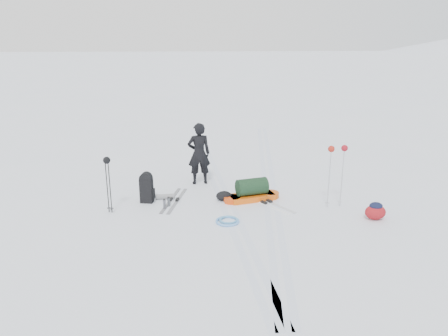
{
  "coord_description": "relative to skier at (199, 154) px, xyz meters",
  "views": [
    {
      "loc": [
        -0.92,
        -10.04,
        4.05
      ],
      "look_at": [
        -0.07,
        -0.01,
        0.95
      ],
      "focal_mm": 35.0,
      "sensor_mm": 36.0,
      "label": 1
    }
  ],
  "objects": [
    {
      "name": "ground",
      "position": [
        0.63,
        -1.66,
        -0.87
      ],
      "size": [
        200.0,
        200.0,
        0.0
      ],
      "primitive_type": "plane",
      "color": "white",
      "rests_on": "ground"
    },
    {
      "name": "skier",
      "position": [
        0.0,
        0.0,
        0.0
      ],
      "size": [
        0.68,
        0.49,
        1.74
      ],
      "primitive_type": "imported",
      "rotation": [
        0.0,
        0.0,
        3.26
      ],
      "color": "black",
      "rests_on": "ground"
    },
    {
      "name": "touring_skis_white",
      "position": [
        1.63,
        -1.66,
        -0.85
      ],
      "size": [
        1.19,
        1.65,
        0.07
      ],
      "rotation": [
        0.0,
        0.0,
        -1.0
      ],
      "color": "white",
      "rests_on": "ground"
    },
    {
      "name": "expedition_rucksack",
      "position": [
        -1.3,
        -1.32,
        -0.51
      ],
      "size": [
        0.86,
        0.4,
        0.78
      ],
      "rotation": [
        0.0,
        0.0,
        -0.2
      ],
      "color": "black",
      "rests_on": "ground"
    },
    {
      "name": "pulk_sled",
      "position": [
        1.29,
        -1.39,
        -0.65
      ],
      "size": [
        1.54,
        0.77,
        0.57
      ],
      "rotation": [
        0.0,
        0.0,
        0.24
      ],
      "color": "#E5580D",
      "rests_on": "ground"
    },
    {
      "name": "ski_tracks",
      "position": [
        1.24,
        -0.78,
        -0.87
      ],
      "size": [
        3.38,
        17.97,
        0.01
      ],
      "color": "silver",
      "rests_on": "ground"
    },
    {
      "name": "stuff_sack",
      "position": [
        0.58,
        -1.39,
        -0.75
      ],
      "size": [
        0.47,
        0.41,
        0.25
      ],
      "rotation": [
        0.0,
        0.0,
        0.33
      ],
      "color": "black",
      "rests_on": "ground"
    },
    {
      "name": "ski_poles_black",
      "position": [
        -2.16,
        -1.92,
        0.25
      ],
      "size": [
        0.19,
        0.17,
        1.37
      ],
      "rotation": [
        0.0,
        0.0,
        0.41
      ],
      "color": "black",
      "rests_on": "ground"
    },
    {
      "name": "rope_coil",
      "position": [
        0.56,
        -2.72,
        -0.84
      ],
      "size": [
        0.59,
        0.59,
        0.07
      ],
      "rotation": [
        0.0,
        0.0,
        -0.09
      ],
      "color": "#5E9EE6",
      "rests_on": "ground"
    },
    {
      "name": "snow_hill_backdrop",
      "position": [
        63.32,
        82.37,
        -69.89
      ],
      "size": [
        359.5,
        192.0,
        162.45
      ],
      "color": "silver",
      "rests_on": "ground"
    },
    {
      "name": "touring_skis_grey",
      "position": [
        -0.68,
        -1.3,
        -0.86
      ],
      "size": [
        0.66,
        1.78,
        0.06
      ],
      "rotation": [
        0.0,
        0.0,
        1.34
      ],
      "color": "#95979D",
      "rests_on": "ground"
    },
    {
      "name": "thermos_pair",
      "position": [
        -0.85,
        -1.74,
        -0.75
      ],
      "size": [
        0.18,
        0.25,
        0.26
      ],
      "rotation": [
        0.0,
        0.0,
        0.27
      ],
      "color": "slate",
      "rests_on": "ground"
    },
    {
      "name": "ski_poles_silver",
      "position": [
        3.22,
        -2.02,
        0.42
      ],
      "size": [
        0.49,
        0.2,
        1.55
      ],
      "rotation": [
        0.0,
        0.0,
        0.31
      ],
      "color": "silver",
      "rests_on": "ground"
    },
    {
      "name": "small_daypack",
      "position": [
        3.92,
        -2.84,
        -0.67
      ],
      "size": [
        0.57,
        0.51,
        0.41
      ],
      "rotation": [
        0.0,
        0.0,
        -0.38
      ],
      "color": "maroon",
      "rests_on": "ground"
    }
  ]
}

